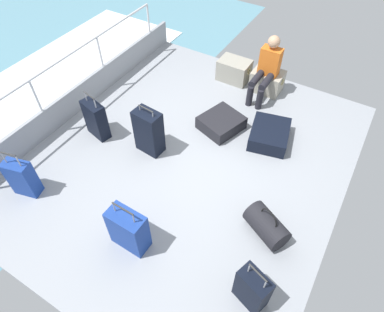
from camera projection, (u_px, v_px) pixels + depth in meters
ground_plane at (189, 158)px, 5.08m from camera, size 4.40×5.20×0.06m
gunwale_port at (78, 98)px, 5.63m from camera, size 0.06×5.20×0.45m
railing_port at (69, 69)px, 5.21m from camera, size 0.04×4.20×1.02m
sea_wake at (31, 97)px, 6.54m from camera, size 12.00×12.00×0.01m
cargo_crate_0 at (234, 70)px, 6.22m from camera, size 0.60×0.40×0.39m
cargo_crate_1 at (267, 81)px, 6.01m from camera, size 0.57×0.41×0.37m
passenger_seated at (267, 68)px, 5.63m from camera, size 0.34×0.66×1.07m
suitcase_0 at (96, 120)px, 5.15m from camera, size 0.42×0.27×0.78m
suitcase_1 at (221, 123)px, 5.39m from camera, size 0.73×0.76×0.21m
suitcase_2 at (252, 289)px, 3.47m from camera, size 0.39×0.30×0.68m
suitcase_3 at (129, 230)px, 3.90m from camera, size 0.46×0.25×0.75m
suitcase_4 at (22, 178)px, 4.42m from camera, size 0.38×0.27×0.77m
suitcase_5 at (269, 134)px, 5.20m from camera, size 0.71×0.80×0.24m
suitcase_6 at (149, 132)px, 4.89m from camera, size 0.41×0.28×0.81m
duffel_bag at (267, 225)px, 4.09m from camera, size 0.63×0.53×0.46m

